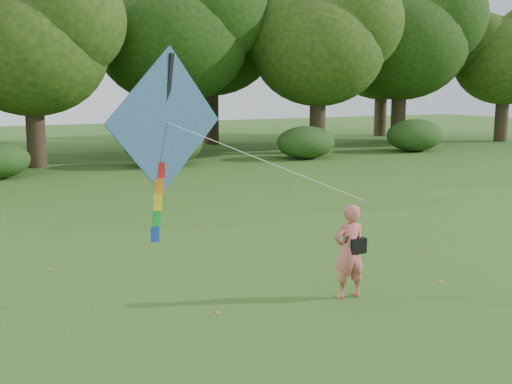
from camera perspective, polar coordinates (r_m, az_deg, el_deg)
name	(u,v)px	position (r m, az deg, el deg)	size (l,w,h in m)	color
ground	(343,291)	(11.36, 7.75, -8.72)	(100.00, 100.00, 0.00)	#265114
man_kite_flyer	(349,251)	(10.85, 8.27, -5.24)	(0.58, 0.38, 1.59)	#D56664
crossbody_bag	(356,245)	(10.86, 8.88, -4.66)	(0.43, 0.20, 0.67)	black
flying_kite	(166,125)	(10.34, -8.02, 5.95)	(4.08, 1.75, 3.12)	#2865B0
tree_line	(101,41)	(32.71, -13.64, 12.90)	(54.70, 15.30, 9.48)	#3A2D1E
shrub_band	(79,151)	(27.10, -15.47, 3.51)	(39.15, 3.22, 1.88)	#264919
fallen_leaves	(242,255)	(13.55, -1.24, -5.59)	(10.69, 13.36, 0.01)	olive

